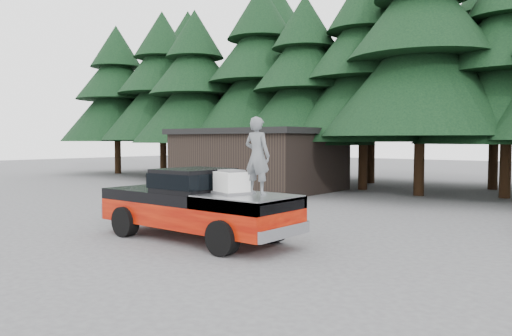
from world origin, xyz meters
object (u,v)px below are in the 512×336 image
Objects in this scene: pickup_truck at (197,215)px; man_on_bed at (257,156)px; air_compressor at (232,183)px; utility_building at (258,159)px.

pickup_truck is 3.09× the size of man_on_bed.
air_compressor is 0.96m from man_on_bed.
man_on_bed reaches higher than air_compressor.
pickup_truck is 13.98m from utility_building.
man_on_bed reaches higher than pickup_truck.
air_compressor is 0.41× the size of man_on_bed.
pickup_truck is 2.50m from man_on_bed.
utility_building is (-9.25, 11.53, -0.63)m from man_on_bed.
man_on_bed is 14.80m from utility_building.
air_compressor is at bearing -0.15° from pickup_truck.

